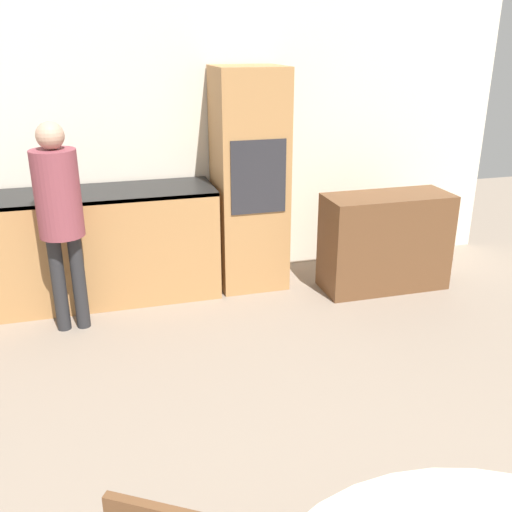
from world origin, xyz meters
TOP-DOWN VIEW (x-y plane):
  - wall_back at (0.00, 5.45)m, footprint 6.27×0.05m
  - kitchen_counter at (-1.00, 5.10)m, footprint 2.57×0.60m
  - oven_unit at (0.61, 5.11)m, footprint 0.57×0.59m
  - sideboard at (1.72, 4.67)m, footprint 1.09×0.45m
  - person_standing at (-0.92, 4.60)m, footprint 0.32×0.32m

SIDE VIEW (x-z plane):
  - sideboard at x=1.72m, z-range 0.00..0.84m
  - kitchen_counter at x=-1.00m, z-range 0.01..0.94m
  - oven_unit at x=0.61m, z-range 0.00..1.87m
  - person_standing at x=-0.92m, z-range 0.19..1.74m
  - wall_back at x=0.00m, z-range 0.00..2.60m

